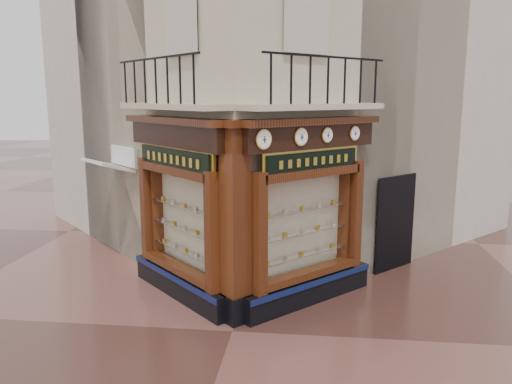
# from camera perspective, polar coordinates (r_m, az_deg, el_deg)

# --- Properties ---
(ground) EXTENTS (80.00, 80.00, 0.00)m
(ground) POSITION_cam_1_polar(r_m,az_deg,el_deg) (9.87, -2.72, -15.61)
(ground) COLOR #462720
(ground) RESTS_ON ground
(main_building) EXTENTS (11.31, 11.31, 12.00)m
(main_building) POSITION_cam_1_polar(r_m,az_deg,el_deg) (15.04, 0.93, 16.95)
(main_building) COLOR beige
(main_building) RESTS_ON ground
(neighbour_left) EXTENTS (11.31, 11.31, 11.00)m
(neighbour_left) POSITION_cam_1_polar(r_m,az_deg,el_deg) (17.83, -6.49, 14.31)
(neighbour_left) COLOR beige
(neighbour_left) RESTS_ON ground
(neighbour_right) EXTENTS (11.31, 11.31, 11.00)m
(neighbour_right) POSITION_cam_1_polar(r_m,az_deg,el_deg) (17.42, 10.12, 14.29)
(neighbour_right) COLOR beige
(neighbour_right) RESTS_ON ground
(shopfront_left) EXTENTS (2.86, 2.86, 3.98)m
(shopfront_left) POSITION_cam_1_polar(r_m,az_deg,el_deg) (10.95, -8.81, -2.06)
(shopfront_left) COLOR black
(shopfront_left) RESTS_ON ground
(shopfront_right) EXTENTS (2.86, 2.86, 3.98)m
(shopfront_right) POSITION_cam_1_polar(r_m,az_deg,el_deg) (10.57, 6.09, -2.45)
(shopfront_right) COLOR black
(shopfront_right) RESTS_ON ground
(corner_pilaster) EXTENTS (0.85, 0.85, 3.98)m
(corner_pilaster) POSITION_cam_1_polar(r_m,az_deg,el_deg) (9.65, -2.36, -3.87)
(corner_pilaster) COLOR black
(corner_pilaster) RESTS_ON ground
(balcony) EXTENTS (5.94, 2.97, 1.03)m
(balcony) POSITION_cam_1_polar(r_m,az_deg,el_deg) (10.31, -1.61, 9.84)
(balcony) COLOR beige
(balcony) RESTS_ON ground
(clock_a) EXTENTS (0.30, 0.30, 0.38)m
(clock_a) POSITION_cam_1_polar(r_m,az_deg,el_deg) (9.24, 0.86, 6.02)
(clock_a) COLOR gold
(clock_a) RESTS_ON ground
(clock_b) EXTENTS (0.29, 0.29, 0.36)m
(clock_b) POSITION_cam_1_polar(r_m,az_deg,el_deg) (9.87, 5.14, 6.29)
(clock_b) COLOR gold
(clock_b) RESTS_ON ground
(clock_c) EXTENTS (0.26, 0.26, 0.31)m
(clock_c) POSITION_cam_1_polar(r_m,az_deg,el_deg) (10.39, 8.12, 6.45)
(clock_c) COLOR gold
(clock_c) RESTS_ON ground
(clock_d) EXTENTS (0.25, 0.25, 0.31)m
(clock_d) POSITION_cam_1_polar(r_m,az_deg,el_deg) (11.03, 11.19, 6.60)
(clock_d) COLOR gold
(clock_d) RESTS_ON ground
(awning) EXTENTS (1.68, 1.68, 0.33)m
(awning) POSITION_cam_1_polar(r_m,az_deg,el_deg) (14.13, -16.00, -7.74)
(awning) COLOR silver
(awning) RESTS_ON ground
(signboard_left) EXTENTS (2.18, 2.18, 0.58)m
(signboard_left) POSITION_cam_1_polar(r_m,az_deg,el_deg) (10.72, -9.34, 3.75)
(signboard_left) COLOR gold
(signboard_left) RESTS_ON ground
(signboard_right) EXTENTS (1.95, 1.95, 0.52)m
(signboard_right) POSITION_cam_1_polar(r_m,az_deg,el_deg) (10.32, 6.52, 3.55)
(signboard_right) COLOR gold
(signboard_right) RESTS_ON ground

